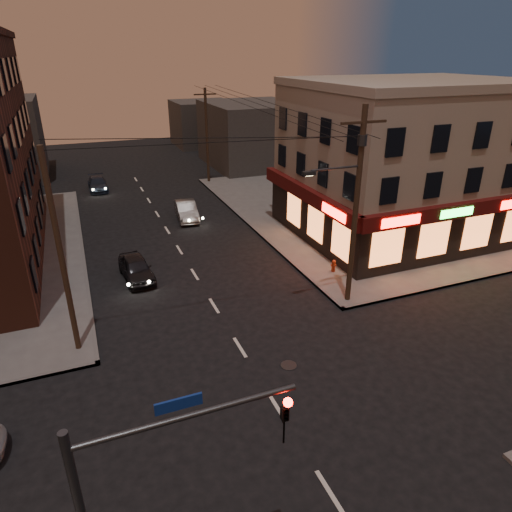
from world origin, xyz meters
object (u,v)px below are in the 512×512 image
sedan_near (136,268)px  sedan_mid (186,210)px  fire_hydrant (333,265)px  sedan_far (98,184)px

sedan_near → sedan_mid: size_ratio=0.93×
sedan_mid → fire_hydrant: size_ratio=5.61×
sedan_near → sedan_mid: bearing=55.5°
sedan_far → fire_hydrant: 26.94m
sedan_near → sedan_far: (-0.65, 20.49, -0.07)m
fire_hydrant → sedan_near: bearing=161.3°
sedan_far → fire_hydrant: size_ratio=5.53×
sedan_near → fire_hydrant: 11.71m
sedan_far → fire_hydrant: bearing=-64.2°
sedan_near → fire_hydrant: size_ratio=5.22×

